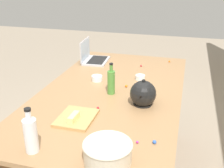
{
  "coord_description": "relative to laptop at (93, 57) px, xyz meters",
  "views": [
    {
      "loc": [
        1.86,
        0.52,
        1.76
      ],
      "look_at": [
        0.0,
        0.0,
        0.95
      ],
      "focal_mm": 44.19,
      "sensor_mm": 36.0,
      "label": 1
    }
  ],
  "objects": [
    {
      "name": "butter_stick_left",
      "position": [
        1.16,
        0.29,
        -0.01
      ],
      "size": [
        0.11,
        0.04,
        0.04
      ],
      "primitive_type": "cube",
      "rotation": [
        0.0,
        0.0,
        -0.02
      ],
      "color": "#F4E58C",
      "rests_on": "cutting_board"
    },
    {
      "name": "laptop",
      "position": [
        0.0,
        0.0,
        0.0
      ],
      "size": [
        0.32,
        0.25,
        0.22
      ],
      "color": "#B7B7BC",
      "rests_on": "island_counter"
    },
    {
      "name": "candy_7",
      "position": [
        0.81,
        0.64,
        -0.04
      ],
      "size": [
        0.02,
        0.02,
        0.02
      ],
      "primitive_type": "sphere",
      "color": "#CC3399",
      "rests_on": "island_counter"
    },
    {
      "name": "candy_0",
      "position": [
        0.96,
        0.37,
        -0.04
      ],
      "size": [
        0.02,
        0.02,
        0.02
      ],
      "primitive_type": "sphere",
      "color": "red",
      "rests_on": "island_counter"
    },
    {
      "name": "bottle_vinegar",
      "position": [
        1.48,
        0.19,
        0.05
      ],
      "size": [
        0.07,
        0.07,
        0.25
      ],
      "color": "white",
      "rests_on": "island_counter"
    },
    {
      "name": "candy_5",
      "position": [
        0.6,
        0.38,
        -0.04
      ],
      "size": [
        0.02,
        0.02,
        0.02
      ],
      "primitive_type": "sphere",
      "color": "orange",
      "rests_on": "island_counter"
    },
    {
      "name": "cutting_board",
      "position": [
        1.12,
        0.29,
        -0.04
      ],
      "size": [
        0.26,
        0.22,
        0.02
      ],
      "primitive_type": "cube",
      "color": "tan",
      "rests_on": "island_counter"
    },
    {
      "name": "candy_2",
      "position": [
        -0.18,
        0.75,
        -0.04
      ],
      "size": [
        0.02,
        0.02,
        0.02
      ],
      "primitive_type": "sphere",
      "color": "orange",
      "rests_on": "island_counter"
    },
    {
      "name": "candy_8",
      "position": [
        0.55,
        0.47,
        -0.04
      ],
      "size": [
        0.02,
        0.02,
        0.02
      ],
      "primitive_type": "sphere",
      "color": "orange",
      "rests_on": "island_counter"
    },
    {
      "name": "bottle_olive",
      "position": [
        0.69,
        0.39,
        0.05
      ],
      "size": [
        0.06,
        0.06,
        0.24
      ],
      "color": "#4C8C38",
      "rests_on": "island_counter"
    },
    {
      "name": "mixing_bowl_large",
      "position": [
        1.46,
        0.59,
        0.01
      ],
      "size": [
        0.24,
        0.24,
        0.11
      ],
      "color": "beige",
      "rests_on": "island_counter"
    },
    {
      "name": "candy_1",
      "position": [
        0.56,
        0.58,
        -0.04
      ],
      "size": [
        0.02,
        0.02,
        0.02
      ],
      "primitive_type": "sphere",
      "color": "green",
      "rests_on": "island_counter"
    },
    {
      "name": "candy_3",
      "position": [
        1.25,
        0.78,
        -0.04
      ],
      "size": [
        0.02,
        0.02,
        0.02
      ],
      "primitive_type": "sphere",
      "color": "blue",
      "rests_on": "island_counter"
    },
    {
      "name": "island_counter",
      "position": [
        0.63,
        0.38,
        -0.5
      ],
      "size": [
        1.92,
        1.05,
        0.9
      ],
      "color": "brown",
      "rests_on": "ground"
    },
    {
      "name": "ramekin_medium",
      "position": [
        0.36,
        0.55,
        -0.03
      ],
      "size": [
        0.08,
        0.08,
        0.04
      ],
      "primitive_type": "cylinder",
      "color": "white",
      "rests_on": "island_counter"
    },
    {
      "name": "candy_6",
      "position": [
        1.27,
        0.7,
        -0.04
      ],
      "size": [
        0.01,
        0.01,
        0.01
      ],
      "primitive_type": "sphere",
      "color": "#CC3399",
      "rests_on": "island_counter"
    },
    {
      "name": "kettle",
      "position": [
        0.81,
        0.65,
        0.03
      ],
      "size": [
        0.21,
        0.18,
        0.2
      ],
      "color": "black",
      "rests_on": "island_counter"
    },
    {
      "name": "ramekin_small",
      "position": [
        0.48,
        0.21,
        -0.02
      ],
      "size": [
        0.09,
        0.09,
        0.04
      ],
      "primitive_type": "cylinder",
      "color": "white",
      "rests_on": "island_counter"
    },
    {
      "name": "candy_4",
      "position": [
        0.03,
        0.5,
        -0.04
      ],
      "size": [
        0.02,
        0.02,
        0.02
      ],
      "primitive_type": "sphere",
      "color": "red",
      "rests_on": "island_counter"
    }
  ]
}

